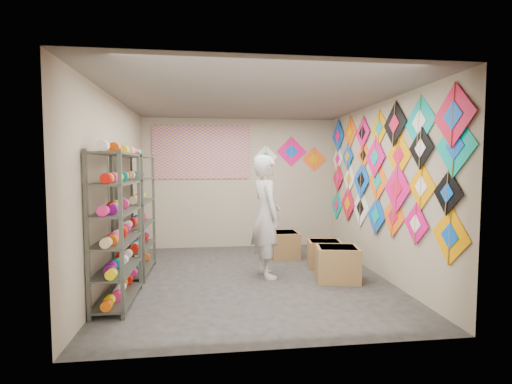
{
  "coord_description": "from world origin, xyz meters",
  "views": [
    {
      "loc": [
        -0.63,
        -5.55,
        1.71
      ],
      "look_at": [
        0.1,
        0.3,
        1.3
      ],
      "focal_mm": 26.0,
      "sensor_mm": 36.0,
      "label": 1
    }
  ],
  "objects": [
    {
      "name": "ground",
      "position": [
        0.0,
        0.0,
        0.0
      ],
      "size": [
        4.5,
        4.5,
        0.0
      ],
      "primitive_type": "plane",
      "color": "#2A2725"
    },
    {
      "name": "room_walls",
      "position": [
        0.0,
        0.0,
        1.64
      ],
      "size": [
        4.5,
        4.5,
        4.5
      ],
      "color": "tan",
      "rests_on": "ground"
    },
    {
      "name": "shelf_rack_front",
      "position": [
        -1.78,
        -0.85,
        0.95
      ],
      "size": [
        0.4,
        1.1,
        1.9
      ],
      "primitive_type": "cube",
      "color": "#4C5147",
      "rests_on": "ground"
    },
    {
      "name": "shelf_rack_back",
      "position": [
        -1.78,
        0.45,
        0.95
      ],
      "size": [
        0.4,
        1.1,
        1.9
      ],
      "primitive_type": "cube",
      "color": "#4C5147",
      "rests_on": "ground"
    },
    {
      "name": "string_spools",
      "position": [
        -1.78,
        -0.2,
        1.05
      ],
      "size": [
        0.12,
        2.36,
        0.12
      ],
      "color": "#FF1F7C",
      "rests_on": "ground"
    },
    {
      "name": "kite_wall_display",
      "position": [
        1.98,
        -0.06,
        1.65
      ],
      "size": [
        0.06,
        4.37,
        2.06
      ],
      "color": "#EC9300",
      "rests_on": "room_walls"
    },
    {
      "name": "back_wall_kites",
      "position": [
        1.1,
        2.24,
        1.94
      ],
      "size": [
        1.57,
        0.02,
        0.75
      ],
      "color": "white",
      "rests_on": "room_walls"
    },
    {
      "name": "poster",
      "position": [
        -0.8,
        2.23,
        2.0
      ],
      "size": [
        2.0,
        0.01,
        1.1
      ],
      "primitive_type": "cube",
      "color": "#794494",
      "rests_on": "room_walls"
    },
    {
      "name": "shopkeeper",
      "position": [
        0.23,
        0.05,
        0.94
      ],
      "size": [
        0.85,
        0.7,
        1.88
      ],
      "primitive_type": "imported",
      "rotation": [
        0.0,
        0.0,
        1.76
      ],
      "color": "beige",
      "rests_on": "ground"
    },
    {
      "name": "carton_a",
      "position": [
        1.25,
        -0.3,
        0.26
      ],
      "size": [
        0.7,
        0.62,
        0.51
      ],
      "primitive_type": "cube",
      "rotation": [
        0.0,
        0.0,
        -0.18
      ],
      "color": "#A07E45",
      "rests_on": "ground"
    },
    {
      "name": "carton_b",
      "position": [
        1.29,
        0.47,
        0.22
      ],
      "size": [
        0.61,
        0.53,
        0.45
      ],
      "primitive_type": "cube",
      "rotation": [
        0.0,
        0.0,
        -0.16
      ],
      "color": "#A07E45",
      "rests_on": "ground"
    },
    {
      "name": "carton_c",
      "position": [
        0.75,
        1.19,
        0.24
      ],
      "size": [
        0.51,
        0.56,
        0.48
      ],
      "primitive_type": "cube",
      "rotation": [
        0.0,
        0.0,
        0.01
      ],
      "color": "#A07E45",
      "rests_on": "ground"
    }
  ]
}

